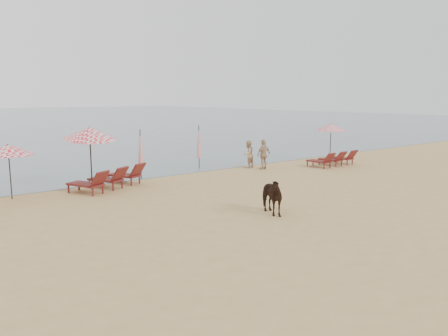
# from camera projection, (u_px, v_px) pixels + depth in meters

# --- Properties ---
(ground) EXTENTS (120.00, 120.00, 0.00)m
(ground) POSITION_uv_depth(u_px,v_px,m) (326.00, 226.00, 13.04)
(ground) COLOR tan
(ground) RESTS_ON ground
(lounger_cluster_left) EXTENTS (3.43, 2.82, 0.65)m
(lounger_cluster_left) POSITION_uv_depth(u_px,v_px,m) (110.00, 178.00, 18.22)
(lounger_cluster_left) COLOR maroon
(lounger_cluster_left) RESTS_ON ground
(lounger_cluster_right) EXTENTS (2.68, 1.62, 0.58)m
(lounger_cluster_right) POSITION_uv_depth(u_px,v_px,m) (333.00, 159.00, 24.22)
(lounger_cluster_right) COLOR maroon
(lounger_cluster_right) RESTS_ON ground
(umbrella_open_left_a) EXTENTS (1.83, 1.83, 2.08)m
(umbrella_open_left_a) POSITION_uv_depth(u_px,v_px,m) (8.00, 150.00, 16.12)
(umbrella_open_left_a) COLOR black
(umbrella_open_left_a) RESTS_ON ground
(umbrella_open_left_b) EXTENTS (2.12, 2.16, 2.70)m
(umbrella_open_left_b) POSITION_uv_depth(u_px,v_px,m) (90.00, 133.00, 17.84)
(umbrella_open_left_b) COLOR black
(umbrella_open_left_b) RESTS_ON ground
(umbrella_open_right) EXTENTS (1.85, 1.85, 2.25)m
(umbrella_open_right) POSITION_uv_depth(u_px,v_px,m) (331.00, 127.00, 25.63)
(umbrella_open_right) COLOR black
(umbrella_open_right) RESTS_ON ground
(umbrella_closed_left) EXTENTS (0.28, 0.28, 2.31)m
(umbrella_closed_left) POSITION_uv_depth(u_px,v_px,m) (140.00, 149.00, 20.16)
(umbrella_closed_left) COLOR black
(umbrella_closed_left) RESTS_ON ground
(umbrella_closed_right) EXTENTS (0.28, 0.28, 2.31)m
(umbrella_closed_right) POSITION_uv_depth(u_px,v_px,m) (199.00, 142.00, 23.30)
(umbrella_closed_right) COLOR black
(umbrella_closed_right) RESTS_ON ground
(cow) EXTENTS (1.07, 1.60, 1.24)m
(cow) POSITION_uv_depth(u_px,v_px,m) (269.00, 195.00, 14.25)
(cow) COLOR black
(cow) RESTS_ON ground
(beachgoer_right_a) EXTENTS (0.83, 0.71, 1.48)m
(beachgoer_right_a) POSITION_uv_depth(u_px,v_px,m) (248.00, 154.00, 23.55)
(beachgoer_right_a) COLOR tan
(beachgoer_right_a) RESTS_ON ground
(beachgoer_right_b) EXTENTS (0.95, 0.44, 1.59)m
(beachgoer_right_b) POSITION_uv_depth(u_px,v_px,m) (264.00, 154.00, 23.04)
(beachgoer_right_b) COLOR tan
(beachgoer_right_b) RESTS_ON ground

